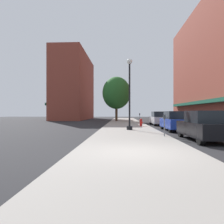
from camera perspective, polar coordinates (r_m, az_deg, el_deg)
ground_plane at (r=25.82m, az=12.87°, el=-3.56°), size 90.00×90.00×0.00m
sidewalk_slab at (r=26.42m, az=3.90°, el=-3.35°), size 4.80×50.00×0.12m
building_far_background at (r=45.92m, az=-10.55°, el=6.74°), size 6.80×18.00×14.06m
lamppost at (r=16.85m, az=4.99°, el=5.48°), size 0.48×0.48×5.90m
fire_hydrant at (r=21.02m, az=8.20°, el=-2.94°), size 0.33×0.26×0.79m
parking_meter_near at (r=29.16m, az=7.83°, el=-1.29°), size 0.14×0.09×1.31m
parking_meter_far at (r=12.58m, az=14.61°, el=-2.91°), size 0.14×0.09×1.31m
tree_near at (r=33.96m, az=1.26°, el=5.41°), size 4.70×4.70×7.41m
car_black at (r=12.23m, az=24.54°, el=-3.64°), size 1.80×4.30×1.66m
car_blue at (r=17.85m, az=17.47°, el=-2.52°), size 1.80×4.30×1.66m
car_silver at (r=25.04m, az=13.18°, el=-1.81°), size 1.80×4.30×1.66m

